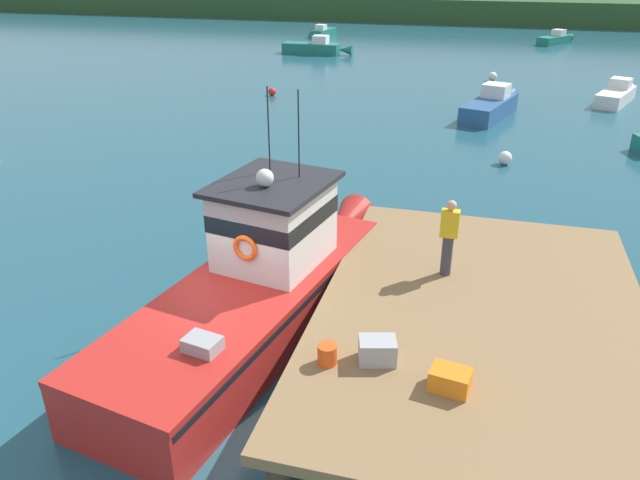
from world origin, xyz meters
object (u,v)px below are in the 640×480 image
bait_bucket (327,354)px  mooring_buoy_spare_mooring (493,76)px  deckhand_by_the_boat (449,236)px  crate_single_by_cleat (377,350)px  crate_single_far (450,380)px  moored_boat_near_channel (556,39)px  moored_boat_outer_mooring (617,94)px  main_fishing_boat (261,281)px  moored_boat_mid_harbor (492,105)px  mooring_buoy_inshore (272,92)px  moored_boat_far_right (316,48)px  moored_boat_far_left (322,32)px  mooring_buoy_channel_marker (505,158)px

bait_bucket → mooring_buoy_spare_mooring: size_ratio=0.66×
deckhand_by_the_boat → crate_single_by_cleat: bearing=-104.1°
crate_single_far → moored_boat_near_channel: bearing=84.0°
moored_boat_outer_mooring → crate_single_by_cleat: bearing=-106.3°
crate_single_far → mooring_buoy_spare_mooring: crate_single_far is taller
main_fishing_boat → moored_boat_near_channel: main_fishing_boat is taller
moored_boat_mid_harbor → mooring_buoy_inshore: 11.67m
crate_single_by_cleat → mooring_buoy_spare_mooring: (1.47, 30.87, -1.14)m
crate_single_by_cleat → moored_boat_far_right: (-11.56, 37.94, -0.94)m
deckhand_by_the_boat → moored_boat_near_channel: bearing=83.1°
bait_bucket → moored_boat_near_channel: bait_bucket is taller
moored_boat_far_left → moored_boat_outer_mooring: bearing=-44.6°
mooring_buoy_inshore → mooring_buoy_channel_marker: 15.06m
mooring_buoy_inshore → mooring_buoy_spare_mooring: size_ratio=0.82×
moored_boat_outer_mooring → mooring_buoy_inshore: (-17.81, -3.15, -0.20)m
moored_boat_far_right → moored_boat_outer_mooring: bearing=-30.3°
main_fishing_boat → bait_bucket: 3.35m
moored_boat_mid_harbor → moored_boat_far_left: moored_boat_mid_harbor is taller
crate_single_far → moored_boat_mid_harbor: (0.35, 22.54, -0.88)m
moored_boat_near_channel → moored_boat_outer_mooring: 21.83m
moored_boat_far_right → mooring_buoy_channel_marker: 27.02m
moored_boat_far_left → crate_single_by_cleat: bearing=-74.0°
moored_boat_mid_harbor → moored_boat_near_channel: (4.76, 26.29, -0.11)m
crate_single_far → bait_bucket: crate_single_far is taller
crate_single_by_cleat → moored_boat_far_left: size_ratio=0.14×
moored_boat_outer_mooring → moored_boat_far_right: (-19.34, 11.29, 0.06)m
mooring_buoy_spare_mooring → moored_boat_near_channel: bearing=74.6°
moored_boat_outer_mooring → mooring_buoy_spare_mooring: moored_boat_outer_mooring is taller
crate_single_far → mooring_buoy_spare_mooring: 31.30m
deckhand_by_the_boat → mooring_buoy_channel_marker: bearing=83.3°
deckhand_by_the_boat → mooring_buoy_spare_mooring: 27.66m
deckhand_by_the_boat → moored_boat_far_right: deckhand_by_the_boat is taller
moored_boat_far_right → mooring_buoy_channel_marker: (13.73, -23.27, -0.21)m
crate_single_far → moored_boat_far_right: crate_single_far is taller
moored_boat_far_left → deckhand_by_the_boat: bearing=-71.9°
moored_boat_near_channel → mooring_buoy_inshore: (-16.35, -24.93, -0.17)m
mooring_buoy_spare_mooring → mooring_buoy_channel_marker: (0.70, -16.21, -0.01)m
crate_single_by_cleat → mooring_buoy_spare_mooring: crate_single_by_cleat is taller
crate_single_by_cleat → bait_bucket: crate_single_by_cleat is taller
moored_boat_outer_mooring → mooring_buoy_inshore: size_ratio=11.10×
crate_single_far → deckhand_by_the_boat: deckhand_by_the_boat is taller
moored_boat_mid_harbor → mooring_buoy_channel_marker: bearing=-85.3°
crate_single_by_cleat → bait_bucket: 0.82m
moored_boat_far_left → mooring_buoy_inshore: (3.69, -24.33, -0.15)m
moored_boat_near_channel → moored_boat_far_right: size_ratio=0.77×
deckhand_by_the_boat → crate_single_far: bearing=-84.2°
bait_bucket → moored_boat_mid_harbor: bait_bucket is taller
deckhand_by_the_boat → moored_boat_far_left: (-14.55, 44.54, -1.70)m
crate_single_far → mooring_buoy_spare_mooring: (0.28, 31.28, -1.11)m
mooring_buoy_inshore → crate_single_by_cleat: bearing=-66.9°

